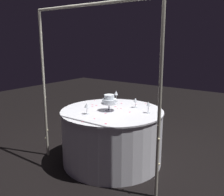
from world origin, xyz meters
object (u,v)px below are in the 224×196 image
(main_table, at_px, (112,136))
(wine_glass_3, at_px, (87,106))
(wine_glass_1, at_px, (148,105))
(decorative_arch, at_px, (91,69))
(wine_glass_2, at_px, (135,100))
(tiered_cake, at_px, (109,100))
(wine_glass_0, at_px, (116,93))

(main_table, relative_size, wine_glass_3, 9.48)
(main_table, bearing_deg, wine_glass_3, 65.92)
(main_table, distance_m, wine_glass_1, 0.69)
(decorative_arch, bearing_deg, main_table, -90.15)
(wine_glass_1, xyz_separation_m, wine_glass_2, (0.28, -0.14, -0.01))
(main_table, height_order, wine_glass_2, wine_glass_2)
(wine_glass_1, height_order, wine_glass_2, wine_glass_1)
(wine_glass_1, distance_m, wine_glass_3, 0.80)
(main_table, xyz_separation_m, tiered_cake, (0.02, 0.04, 0.51))
(decorative_arch, xyz_separation_m, wine_glass_1, (-0.46, -0.58, -0.48))
(tiered_cake, relative_size, wine_glass_2, 1.58)
(decorative_arch, distance_m, wine_glass_3, 0.51)
(decorative_arch, distance_m, main_table, 1.05)
(wine_glass_1, xyz_separation_m, wine_glass_3, (0.61, 0.51, -0.00))
(wine_glass_1, height_order, wine_glass_3, wine_glass_1)
(tiered_cake, xyz_separation_m, wine_glass_1, (-0.48, -0.21, -0.03))
(tiered_cake, xyz_separation_m, wine_glass_2, (-0.20, -0.35, -0.04))
(decorative_arch, height_order, wine_glass_1, decorative_arch)
(wine_glass_1, relative_size, wine_glass_2, 1.09)
(wine_glass_1, bearing_deg, main_table, 20.25)
(wine_glass_1, bearing_deg, wine_glass_0, -21.75)
(wine_glass_0, bearing_deg, wine_glass_3, 97.10)
(wine_glass_0, distance_m, wine_glass_1, 0.77)
(wine_glass_2, bearing_deg, tiered_cake, 60.11)
(tiered_cake, relative_size, wine_glass_3, 1.50)
(wine_glass_0, relative_size, wine_glass_3, 1.14)
(tiered_cake, distance_m, wine_glass_0, 0.54)
(tiered_cake, relative_size, wine_glass_1, 1.45)
(decorative_arch, xyz_separation_m, wine_glass_2, (-0.18, -0.72, -0.49))
(decorative_arch, distance_m, wine_glass_2, 0.89)
(decorative_arch, relative_size, wine_glass_3, 14.10)
(decorative_arch, bearing_deg, wine_glass_0, -73.89)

